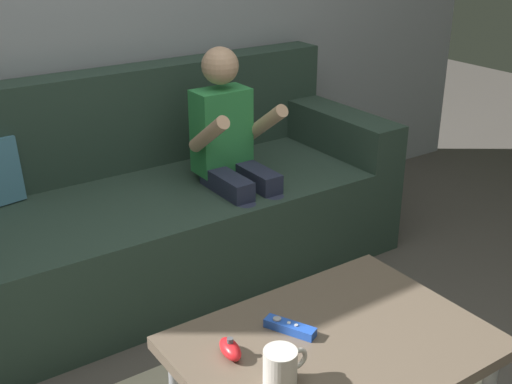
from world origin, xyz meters
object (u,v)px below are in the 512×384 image
object	(u,v)px
person_seated_on_couch	(233,152)
game_remote_blue_near_edge	(290,327)
coffee_table	(334,355)
couch	(154,209)
nunchuk_red	(230,349)
coffee_mug	(281,367)

from	to	relation	value
person_seated_on_couch	game_remote_blue_near_edge	world-z (taller)	person_seated_on_couch
coffee_table	person_seated_on_couch	bearing A→B (deg)	69.99
couch	coffee_table	world-z (taller)	couch
person_seated_on_couch	game_remote_blue_near_edge	distance (m)	1.13
couch	game_remote_blue_near_edge	distance (m)	1.24
nunchuk_red	coffee_mug	bearing A→B (deg)	-75.36
person_seated_on_couch	game_remote_blue_near_edge	bearing A→B (deg)	-115.06
game_remote_blue_near_edge	coffee_mug	xyz separation A→B (m)	(-0.14, -0.15, 0.04)
person_seated_on_couch	coffee_mug	size ratio (longest dim) A/B	8.23
person_seated_on_couch	nunchuk_red	world-z (taller)	person_seated_on_couch
couch	person_seated_on_couch	distance (m)	0.43
person_seated_on_couch	nunchuk_red	size ratio (longest dim) A/B	10.19
person_seated_on_couch	game_remote_blue_near_edge	xyz separation A→B (m)	(-0.48, -1.03, -0.08)
couch	coffee_mug	size ratio (longest dim) A/B	17.30
nunchuk_red	person_seated_on_couch	bearing A→B (deg)	57.09
coffee_mug	person_seated_on_couch	bearing A→B (deg)	62.20
couch	nunchuk_red	distance (m)	1.28
couch	game_remote_blue_near_edge	bearing A→B (deg)	-99.03
coffee_table	nunchuk_red	size ratio (longest dim) A/B	8.19
couch	game_remote_blue_near_edge	world-z (taller)	couch
game_remote_blue_near_edge	coffee_mug	world-z (taller)	coffee_mug
person_seated_on_couch	coffee_mug	distance (m)	1.33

